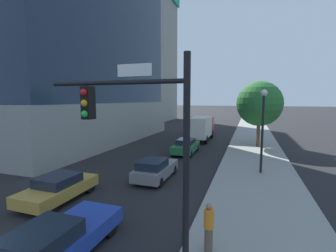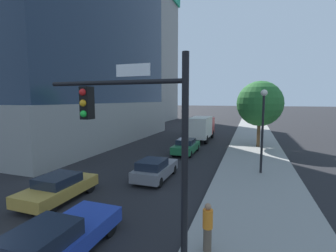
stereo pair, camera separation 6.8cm
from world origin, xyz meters
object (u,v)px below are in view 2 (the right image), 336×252
Objects in this scene: car_gray at (155,169)px; pedestrian_orange_shirt at (208,227)px; street_lamp at (263,119)px; car_gold at (58,188)px; car_green at (186,146)px; box_truck at (202,127)px; construction_building at (142,50)px; traffic_light_pole at (139,128)px; car_blue at (57,240)px; street_tree at (260,104)px.

pedestrian_orange_shirt is (4.57, -6.50, 0.30)m from car_gray.
car_gold is (-10.08, -7.97, -3.23)m from street_lamp.
street_lamp reaches higher than car_gray.
box_truck reaches higher than car_green.
box_truck is (20.34, -25.93, -15.77)m from construction_building.
box_truck is (-6.60, 12.36, -2.16)m from street_lamp.
street_lamp is (3.97, 10.91, -0.45)m from traffic_light_pole.
construction_building is at bearing 121.14° from car_green.
pedestrian_orange_shirt is at bearing -101.72° from street_lamp.
construction_building is 9.16× the size of car_blue.
pedestrian_orange_shirt is at bearing -96.18° from street_tree.
street_tree is 9.38m from car_green.
box_truck is (3.49, 20.33, 1.07)m from car_gold.
street_tree reaches higher than car_gold.
car_gray is 7.95m from pedestrian_orange_shirt.
box_truck reaches higher than car_gray.
street_lamp reaches higher than pedestrian_orange_shirt.
street_tree is at bearing 37.76° from car_green.
street_lamp is at bearing 78.28° from pedestrian_orange_shirt.
car_green is (-2.63, 15.53, -3.66)m from traffic_light_pole.
pedestrian_orange_shirt is (4.57, 1.86, 0.30)m from car_blue.
car_green is (-6.60, 4.62, -3.20)m from street_lamp.
car_gray is (-2.63, 7.62, -3.67)m from traffic_light_pole.
car_blue is (0.00, -16.27, -0.02)m from car_green.
pedestrian_orange_shirt reaches higher than car_gold.
car_green is at bearing 90.00° from car_gray.
car_gray is at bearing -117.06° from street_tree.
box_truck is at bearing 118.10° from street_lamp.
construction_building is 6.62× the size of traffic_light_pole.
traffic_light_pole is 1.38× the size of car_blue.
street_tree is 1.60× the size of car_green.
pedestrian_orange_shirt is at bearing -62.61° from construction_building.
car_green is 16.27m from car_blue.
car_green is at bearing 107.58° from pedestrian_orange_shirt.
traffic_light_pole is 0.92× the size of box_truck.
pedestrian_orange_shirt is at bearing 22.14° from car_blue.
car_gold is at bearing 154.39° from traffic_light_pole.
street_lamp reaches higher than car_green.
car_gray is (20.34, -41.58, -16.83)m from construction_building.
box_truck is at bearing 90.00° from car_green.
car_gray is at bearing 90.00° from car_blue.
construction_building is 56.62m from pedestrian_orange_shirt.
street_tree reaches higher than car_gray.
car_gray is (-6.69, -13.09, -4.08)m from street_tree.
car_blue is (20.34, -49.94, -16.83)m from construction_building.
construction_building is 36.54m from box_truck.
construction_building is 56.49m from car_blue.
car_gold is 1.02× the size of car_gray.
car_green is 15.12m from pedestrian_orange_shirt.
pedestrian_orange_shirt reaches higher than car_green.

